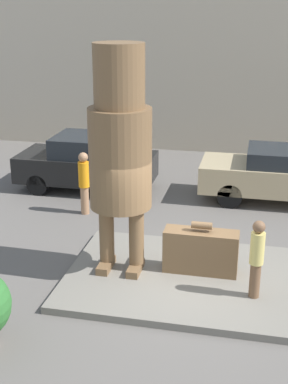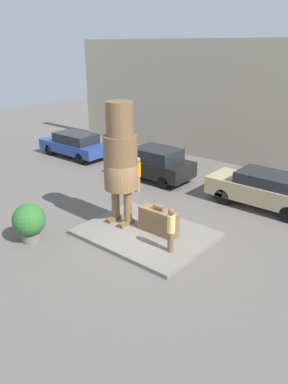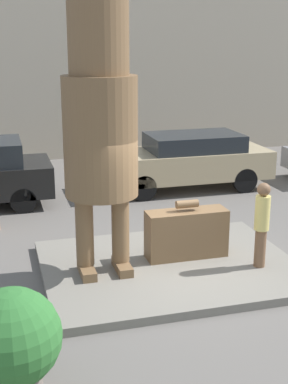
% 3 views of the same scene
% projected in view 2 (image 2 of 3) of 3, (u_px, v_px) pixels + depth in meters
% --- Properties ---
extents(ground_plane, '(60.00, 60.00, 0.00)m').
position_uv_depth(ground_plane, '(146.00, 235.00, 13.77)').
color(ground_plane, '#605B56').
extents(pedestal, '(4.58, 3.54, 0.15)m').
position_uv_depth(pedestal, '(146.00, 233.00, 13.75)').
color(pedestal, slate).
rests_on(pedestal, ground_plane).
extents(building_backdrop, '(28.00, 0.60, 6.86)m').
position_uv_depth(building_backdrop, '(269.00, 107.00, 19.87)').
color(building_backdrop, beige).
rests_on(building_backdrop, ground_plane).
extents(statue_figure, '(1.24, 1.24, 4.59)m').
position_uv_depth(statue_figure, '(120.00, 155.00, 13.49)').
color(statue_figure, brown).
rests_on(statue_figure, pedestal).
extents(giant_suitcase, '(1.52, 0.49, 1.10)m').
position_uv_depth(giant_suitcase, '(159.00, 221.00, 13.49)').
color(giant_suitcase, brown).
rests_on(giant_suitcase, pedestal).
extents(tourist, '(0.26, 0.26, 1.56)m').
position_uv_depth(tourist, '(171.00, 228.00, 12.12)').
color(tourist, brown).
rests_on(tourist, pedestal).
extents(parked_car_blue, '(4.68, 1.81, 1.51)m').
position_uv_depth(parked_car_blue, '(75.00, 144.00, 23.05)').
color(parked_car_blue, '#284293').
rests_on(parked_car_blue, ground_plane).
extents(parked_car_black, '(4.07, 1.87, 1.67)m').
position_uv_depth(parked_car_black, '(155.00, 163.00, 19.19)').
color(parked_car_black, black).
rests_on(parked_car_black, ground_plane).
extents(parked_car_tan, '(4.67, 1.78, 1.56)m').
position_uv_depth(parked_car_tan, '(264.00, 189.00, 15.84)').
color(parked_car_tan, tan).
rests_on(parked_car_tan, ground_plane).
extents(planter_pot, '(1.16, 1.16, 1.40)m').
position_uv_depth(planter_pot, '(29.00, 221.00, 13.11)').
color(planter_pot, '#70665B').
rests_on(planter_pot, ground_plane).
extents(worker_hivis, '(0.29, 0.29, 1.71)m').
position_uv_depth(worker_hivis, '(138.00, 173.00, 17.48)').
color(worker_hivis, '#A87A56').
rests_on(worker_hivis, ground_plane).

